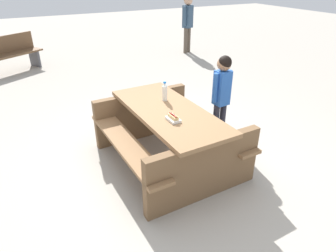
# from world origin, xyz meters

# --- Properties ---
(ground_plane) EXTENTS (30.00, 30.00, 0.00)m
(ground_plane) POSITION_xyz_m (0.00, 0.00, 0.00)
(ground_plane) COLOR #ADA599
(ground_plane) RESTS_ON ground
(picnic_table) EXTENTS (1.85, 1.46, 0.75)m
(picnic_table) POSITION_xyz_m (0.00, 0.00, 0.44)
(picnic_table) COLOR olive
(picnic_table) RESTS_ON ground
(soda_bottle) EXTENTS (0.06, 0.06, 0.25)m
(soda_bottle) POSITION_xyz_m (-0.27, 0.09, 0.87)
(soda_bottle) COLOR silver
(soda_bottle) RESTS_ON picnic_table
(hotdog_tray) EXTENTS (0.18, 0.12, 0.08)m
(hotdog_tray) POSITION_xyz_m (0.29, -0.09, 0.78)
(hotdog_tray) COLOR white
(hotdog_tray) RESTS_ON picnic_table
(child_in_coat) EXTENTS (0.20, 0.31, 1.25)m
(child_in_coat) POSITION_xyz_m (-0.18, 0.92, 0.80)
(child_in_coat) COLOR #262633
(child_in_coat) RESTS_ON ground
(park_bench_mid) EXTENTS (1.11, 1.49, 0.85)m
(park_bench_mid) POSITION_xyz_m (-5.17, -1.59, 0.45)
(park_bench_mid) COLOR brown
(park_bench_mid) RESTS_ON ground
(bystander_adult) EXTENTS (0.31, 0.37, 1.60)m
(bystander_adult) POSITION_xyz_m (-4.86, 3.16, 1.02)
(bystander_adult) COLOR brown
(bystander_adult) RESTS_ON ground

